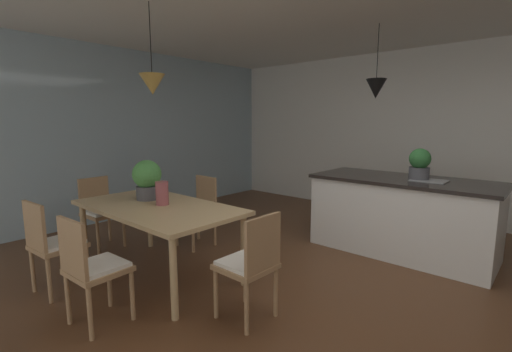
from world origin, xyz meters
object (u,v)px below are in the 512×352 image
at_px(chair_far_left, 198,208).
at_px(chair_near_right, 92,267).
at_px(kitchen_island, 402,215).
at_px(potted_plant_on_table, 147,178).
at_px(chair_near_left, 52,243).
at_px(potted_plant_on_island, 420,164).
at_px(chair_kitchen_end, 250,263).
at_px(chair_window_end, 100,210).
at_px(dining_table, 158,212).
at_px(vase_on_dining_table, 162,193).

xyz_separation_m(chair_far_left, chair_near_right, (0.80, -1.70, 0.00)).
bearing_deg(kitchen_island, potted_plant_on_table, -131.40).
bearing_deg(chair_near_right, chair_near_left, 180.00).
bearing_deg(potted_plant_on_island, chair_near_left, -124.83).
bearing_deg(kitchen_island, chair_near_left, -122.82).
relative_size(chair_near_left, potted_plant_on_island, 2.41).
bearing_deg(chair_kitchen_end, chair_near_right, -135.22).
xyz_separation_m(chair_window_end, kitchen_island, (2.89, 2.29, -0.01)).
bearing_deg(potted_plant_on_island, dining_table, -127.99).
distance_m(potted_plant_on_island, potted_plant_on_table, 3.04).
bearing_deg(chair_far_left, dining_table, -64.91).
xyz_separation_m(chair_near_left, chair_near_right, (0.80, -0.00, 0.00)).
height_order(chair_window_end, potted_plant_on_island, potted_plant_on_island).
distance_m(dining_table, potted_plant_on_table, 0.44).
bearing_deg(potted_plant_on_table, chair_near_left, -95.18).
relative_size(chair_window_end, chair_near_right, 1.00).
bearing_deg(dining_table, potted_plant_on_island, 52.01).
distance_m(chair_far_left, potted_plant_on_table, 0.91).
xyz_separation_m(kitchen_island, potted_plant_on_island, (0.16, 0.00, 0.62)).
relative_size(chair_near_left, chair_window_end, 1.00).
height_order(kitchen_island, potted_plant_on_island, potted_plant_on_island).
height_order(kitchen_island, potted_plant_on_table, potted_plant_on_table).
relative_size(chair_near_right, kitchen_island, 0.43).
relative_size(chair_near_right, vase_on_dining_table, 3.66).
bearing_deg(kitchen_island, chair_kitchen_end, -99.19).
distance_m(chair_window_end, potted_plant_on_table, 1.07).
distance_m(chair_near_right, potted_plant_on_table, 1.28).
relative_size(chair_kitchen_end, potted_plant_on_island, 2.41).
bearing_deg(potted_plant_on_table, chair_kitchen_end, -3.30).
distance_m(kitchen_island, potted_plant_on_island, 0.64).
height_order(chair_near_right, vase_on_dining_table, vase_on_dining_table).
distance_m(dining_table, vase_on_dining_table, 0.19).
bearing_deg(potted_plant_on_table, dining_table, -16.11).
relative_size(chair_kitchen_end, vase_on_dining_table, 3.66).
height_order(chair_kitchen_end, vase_on_dining_table, vase_on_dining_table).
height_order(chair_window_end, vase_on_dining_table, vase_on_dining_table).
bearing_deg(chair_window_end, potted_plant_on_island, 36.96).
distance_m(chair_near_left, chair_near_right, 0.80).
xyz_separation_m(chair_kitchen_end, vase_on_dining_table, (-1.24, 0.05, 0.38)).
bearing_deg(potted_plant_on_island, vase_on_dining_table, -128.31).
relative_size(kitchen_island, vase_on_dining_table, 8.59).
distance_m(dining_table, chair_window_end, 1.27).
bearing_deg(potted_plant_on_island, chair_near_right, -113.82).
height_order(dining_table, potted_plant_on_table, potted_plant_on_table).
bearing_deg(potted_plant_on_table, chair_far_left, 96.54).
xyz_separation_m(chair_kitchen_end, kitchen_island, (0.37, 2.29, -0.01)).
bearing_deg(kitchen_island, potted_plant_on_island, 0.00).
relative_size(dining_table, potted_plant_on_island, 4.92).
height_order(dining_table, chair_near_right, chair_near_right).
xyz_separation_m(chair_far_left, potted_plant_on_island, (2.19, 1.44, 0.61)).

